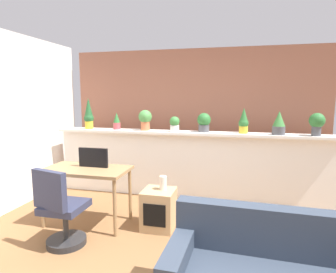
# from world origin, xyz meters

# --- Properties ---
(ground_plane) EXTENTS (12.00, 12.00, 0.00)m
(ground_plane) POSITION_xyz_m (0.00, 0.00, 0.00)
(ground_plane) COLOR brown
(divider_wall) EXTENTS (4.52, 0.16, 1.07)m
(divider_wall) POSITION_xyz_m (0.00, 2.00, 0.53)
(divider_wall) COLOR white
(divider_wall) RESTS_ON ground
(plant_shelf) EXTENTS (4.52, 0.34, 0.04)m
(plant_shelf) POSITION_xyz_m (0.00, 1.96, 1.09)
(plant_shelf) COLOR white
(plant_shelf) RESTS_ON divider_wall
(brick_wall_behind) EXTENTS (4.52, 0.10, 2.50)m
(brick_wall_behind) POSITION_xyz_m (0.00, 2.60, 1.25)
(brick_wall_behind) COLOR #935B47
(brick_wall_behind) RESTS_ON ground
(potted_plant_0) EXTENTS (0.17, 0.17, 0.54)m
(potted_plant_0) POSITION_xyz_m (-1.77, 1.95, 1.36)
(potted_plant_0) COLOR gold
(potted_plant_0) RESTS_ON plant_shelf
(potted_plant_1) EXTENTS (0.12, 0.12, 0.29)m
(potted_plant_1) POSITION_xyz_m (-1.26, 1.99, 1.25)
(potted_plant_1) COLOR #B7474C
(potted_plant_1) RESTS_ON plant_shelf
(potted_plant_2) EXTENTS (0.22, 0.22, 0.34)m
(potted_plant_2) POSITION_xyz_m (-0.74, 1.97, 1.30)
(potted_plant_2) COLOR #C66B42
(potted_plant_2) RESTS_ON plant_shelf
(potted_plant_3) EXTENTS (0.16, 0.16, 0.24)m
(potted_plant_3) POSITION_xyz_m (-0.23, 1.93, 1.23)
(potted_plant_3) COLOR silver
(potted_plant_3) RESTS_ON plant_shelf
(potted_plant_4) EXTENTS (0.22, 0.22, 0.30)m
(potted_plant_4) POSITION_xyz_m (0.23, 1.99, 1.27)
(potted_plant_4) COLOR #4C4C51
(potted_plant_4) RESTS_ON plant_shelf
(potted_plant_5) EXTENTS (0.15, 0.15, 0.39)m
(potted_plant_5) POSITION_xyz_m (0.84, 1.97, 1.29)
(potted_plant_5) COLOR gold
(potted_plant_5) RESTS_ON plant_shelf
(potted_plant_6) EXTENTS (0.19, 0.19, 0.35)m
(potted_plant_6) POSITION_xyz_m (1.34, 1.93, 1.28)
(potted_plant_6) COLOR #4C4C51
(potted_plant_6) RESTS_ON plant_shelf
(potted_plant_7) EXTENTS (0.22, 0.22, 0.33)m
(potted_plant_7) POSITION_xyz_m (1.85, 1.92, 1.30)
(potted_plant_7) COLOR #4C4C51
(potted_plant_7) RESTS_ON plant_shelf
(desk) EXTENTS (1.10, 0.60, 0.75)m
(desk) POSITION_xyz_m (-1.14, 0.72, 0.67)
(desk) COLOR #99754C
(desk) RESTS_ON ground
(tv_monitor) EXTENTS (0.40, 0.04, 0.25)m
(tv_monitor) POSITION_xyz_m (-1.08, 0.80, 0.88)
(tv_monitor) COLOR black
(tv_monitor) RESTS_ON desk
(office_chair) EXTENTS (0.49, 0.49, 0.91)m
(office_chair) POSITION_xyz_m (-1.12, 0.11, 0.39)
(office_chair) COLOR #262628
(office_chair) RESTS_ON ground
(side_cube_shelf) EXTENTS (0.40, 0.41, 0.50)m
(side_cube_shelf) POSITION_xyz_m (-0.19, 0.81, 0.25)
(side_cube_shelf) COLOR tan
(side_cube_shelf) RESTS_ON ground
(vase_on_shelf) EXTENTS (0.09, 0.09, 0.18)m
(vase_on_shelf) POSITION_xyz_m (-0.14, 0.85, 0.59)
(vase_on_shelf) COLOR silver
(vase_on_shelf) RESTS_ON side_cube_shelf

